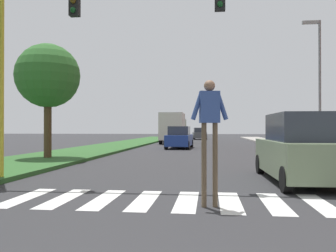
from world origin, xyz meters
TOP-DOWN VIEW (x-y plane):
  - ground_plane at (0.00, 30.00)m, footprint 140.00×140.00m
  - crosswalk at (0.00, 7.07)m, footprint 6.75×2.20m
  - median_strip at (-6.94, 28.00)m, footprint 4.37×64.00m
  - tree_mid at (-6.81, 15.82)m, footprint 3.07×3.07m
  - sidewalk_right at (7.63, 28.00)m, footprint 3.00×64.00m
  - traffic_light_gantry at (-2.94, 9.14)m, footprint 7.46×0.30m
  - street_lamp_right at (7.03, 20.29)m, footprint 1.02×0.24m
  - pedestrian_performer at (0.93, 6.59)m, footprint 0.75×0.31m
  - suv_crossing at (3.58, 10.13)m, footprint 2.06×4.64m
  - sedan_midblock at (-1.35, 26.92)m, footprint 1.94×4.47m
  - sedan_distant at (-2.80, 37.92)m, footprint 2.01×4.48m
  - sedan_far_horizon at (-0.42, 50.09)m, footprint 2.23×4.73m
  - truck_box_delivery at (-2.76, 35.98)m, footprint 2.40×6.20m

SIDE VIEW (x-z plane):
  - ground_plane at x=0.00m, z-range 0.00..0.00m
  - crosswalk at x=0.00m, z-range 0.00..0.01m
  - median_strip at x=-6.94m, z-range 0.00..0.15m
  - sidewalk_right at x=7.63m, z-range 0.00..0.15m
  - sedan_distant at x=-2.80m, z-range -0.05..1.57m
  - sedan_far_horizon at x=-0.42m, z-range -0.06..1.60m
  - sedan_midblock at x=-1.35m, z-range -0.06..1.65m
  - suv_crossing at x=3.58m, z-range -0.05..1.92m
  - truck_box_delivery at x=-2.76m, z-range 0.08..3.18m
  - pedestrian_performer at x=0.93m, z-range 0.42..2.91m
  - tree_mid at x=-6.81m, z-range 1.32..6.80m
  - traffic_light_gantry at x=-2.94m, z-range 1.30..7.30m
  - street_lamp_right at x=7.03m, z-range 0.84..8.34m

